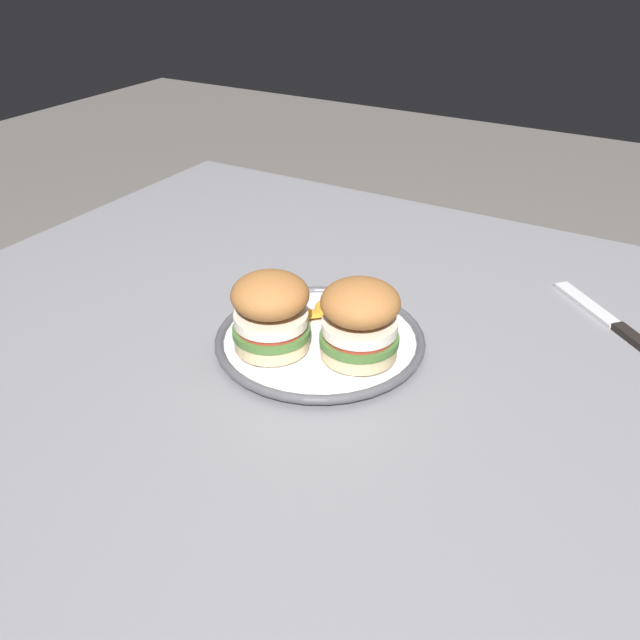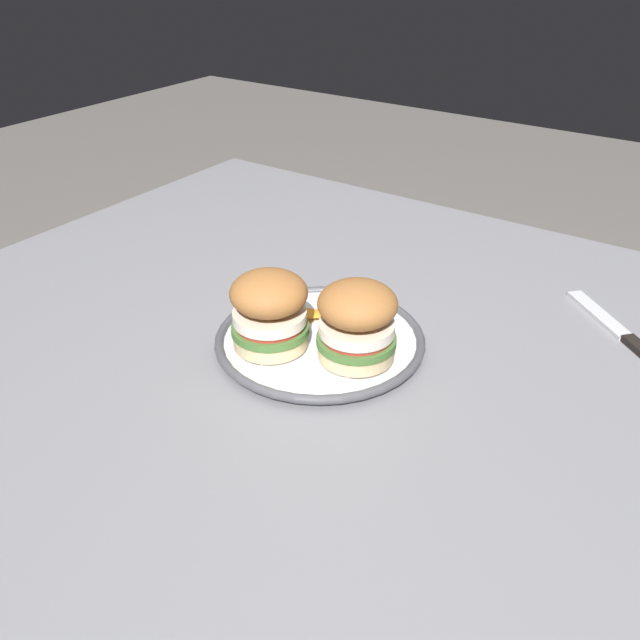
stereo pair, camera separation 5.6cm
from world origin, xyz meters
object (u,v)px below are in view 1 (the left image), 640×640
(dining_table, at_px, (371,411))
(dinner_plate, at_px, (320,340))
(sandwich_half_right, at_px, (271,311))
(table_knife, at_px, (614,325))
(sandwich_half_left, at_px, (360,319))

(dining_table, xyz_separation_m, dinner_plate, (0.07, 0.01, 0.09))
(dining_table, relative_size, sandwich_half_right, 10.41)
(dining_table, bearing_deg, dinner_plate, 6.38)
(dinner_plate, bearing_deg, table_knife, -143.02)
(dining_table, distance_m, table_knife, 0.36)
(dining_table, bearing_deg, table_knife, -136.68)
(dinner_plate, relative_size, sandwich_half_left, 2.21)
(sandwich_half_right, xyz_separation_m, table_knife, (-0.37, -0.30, -0.07))
(sandwich_half_right, bearing_deg, sandwich_half_left, -159.75)
(dinner_plate, xyz_separation_m, sandwich_half_left, (-0.06, 0.02, 0.06))
(sandwich_half_left, xyz_separation_m, sandwich_half_right, (0.10, 0.04, 0.00))
(dining_table, xyz_separation_m, table_knife, (-0.25, -0.24, 0.09))
(dining_table, distance_m, sandwich_half_right, 0.20)
(dinner_plate, bearing_deg, sandwich_half_left, 166.57)
(sandwich_half_left, bearing_deg, sandwich_half_right, 20.25)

